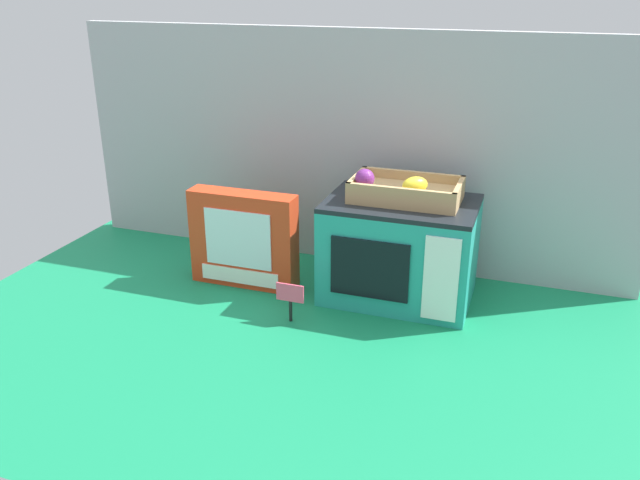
% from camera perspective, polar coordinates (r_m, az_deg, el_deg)
% --- Properties ---
extents(ground_plane, '(1.70, 1.70, 0.00)m').
position_cam_1_polar(ground_plane, '(1.76, -0.07, -4.25)').
color(ground_plane, '#147A4C').
rests_on(ground_plane, ground).
extents(display_back_panel, '(1.61, 0.03, 0.66)m').
position_cam_1_polar(display_back_panel, '(1.85, 2.22, 7.91)').
color(display_back_panel, '#A0A3A8').
rests_on(display_back_panel, ground).
extents(toy_microwave, '(0.37, 0.26, 0.26)m').
position_cam_1_polar(toy_microwave, '(1.68, 6.98, -0.88)').
color(toy_microwave, teal).
rests_on(toy_microwave, ground).
extents(food_groups_crate, '(0.27, 0.16, 0.08)m').
position_cam_1_polar(food_groups_crate, '(1.63, 7.37, 4.26)').
color(food_groups_crate, tan).
rests_on(food_groups_crate, toy_microwave).
extents(cookie_set_box, '(0.29, 0.07, 0.26)m').
position_cam_1_polar(cookie_set_box, '(1.75, -6.72, 0.05)').
color(cookie_set_box, red).
rests_on(cookie_set_box, ground).
extents(price_sign, '(0.07, 0.01, 0.10)m').
position_cam_1_polar(price_sign, '(1.57, -2.64, -4.99)').
color(price_sign, black).
rests_on(price_sign, ground).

